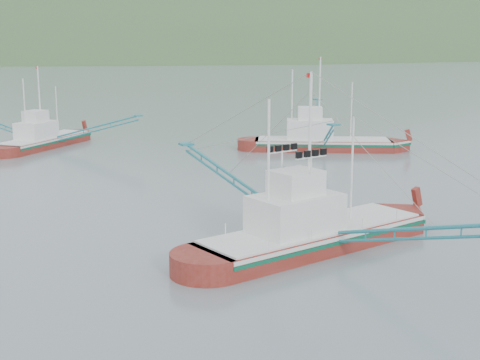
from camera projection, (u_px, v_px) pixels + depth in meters
name	position (u px, v px, depth m)	size (l,w,h in m)	color
ground	(300.00, 269.00, 31.52)	(1200.00, 1200.00, 0.00)	slate
main_boat	(312.00, 218.00, 34.28)	(13.75, 24.02, 9.79)	maroon
bg_boat_right	(322.00, 129.00, 65.80)	(16.53, 22.25, 9.84)	maroon
bg_boat_far	(43.00, 129.00, 67.82)	(17.65, 18.57, 8.82)	maroon
headland_right	(255.00, 56.00, 513.72)	(684.00, 432.00, 306.00)	#36582D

